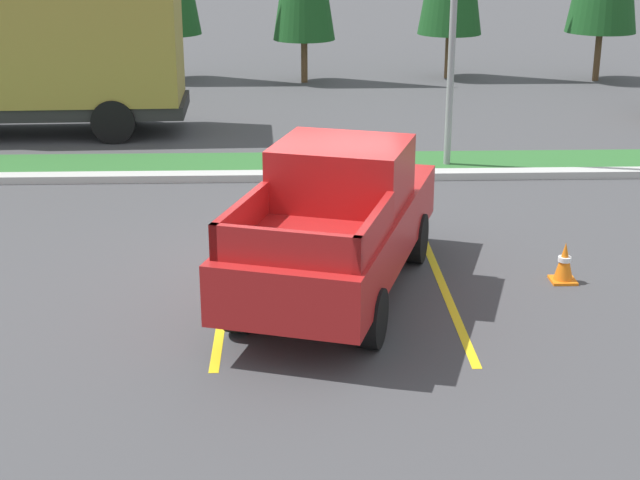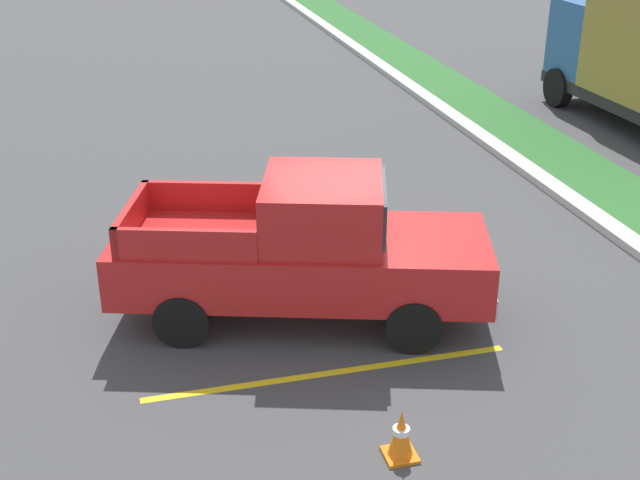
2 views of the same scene
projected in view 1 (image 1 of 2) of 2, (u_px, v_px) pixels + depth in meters
The scene contains 8 objects.
ground_plane at pixel (314, 269), 14.36m from camera, with size 120.00×120.00×0.00m, color #424244.
parking_line_near at pixel (226, 294), 13.41m from camera, with size 0.12×4.80×0.01m, color yellow.
parking_line_far at pixel (445, 291), 13.51m from camera, with size 0.12×4.80×0.01m, color yellow.
curb_strip at pixel (307, 176), 19.05m from camera, with size 56.00×0.40×0.15m, color #B2B2AD.
grass_median at pixel (305, 164), 20.11m from camera, with size 56.00×1.80×0.06m, color #2D662D.
pickup_truck_main at pixel (337, 222), 13.17m from camera, with size 3.37×5.54×2.10m.
cargo_truck_distant at pixel (44, 56), 22.34m from camera, with size 6.87×2.68×3.40m.
traffic_cone at pixel (564, 263), 13.78m from camera, with size 0.36×0.36×0.60m.
Camera 1 is at (-0.36, -13.41, 5.14)m, focal length 53.71 mm.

